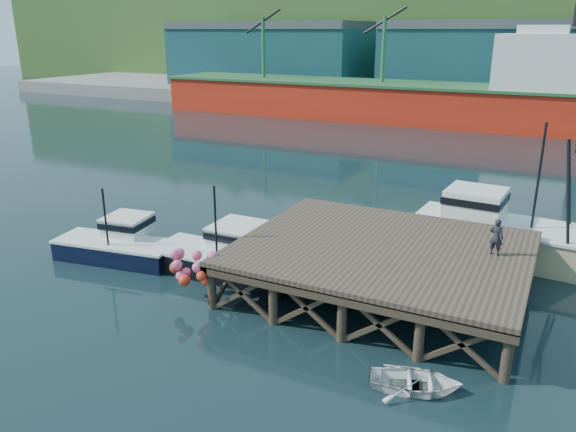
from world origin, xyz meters
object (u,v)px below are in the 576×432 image
Objects in this scene: boat_black at (229,255)px; trawler at (515,232)px; boat_navy at (119,243)px; dinghy at (416,381)px; dockworker at (496,237)px.

trawler reaches higher than boat_black.
trawler is at bearing 17.93° from boat_navy.
trawler is at bearing -23.11° from dinghy.
trawler is 3.62× the size of dinghy.
dockworker is (11.46, 2.35, 2.08)m from boat_black.
trawler is 6.80× the size of dockworker.
dockworker reaches higher than dinghy.
dinghy is 8.04m from dockworker.
boat_black reaches higher than boat_navy.
boat_navy is 2.21× the size of dinghy.
boat_black is (5.83, 1.02, 0.05)m from boat_navy.
boat_navy is at bearing 59.38° from dinghy.
boat_black reaches higher than dinghy.
trawler is at bearing -83.50° from dockworker.
dockworker is at bearing 10.94° from boat_black.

